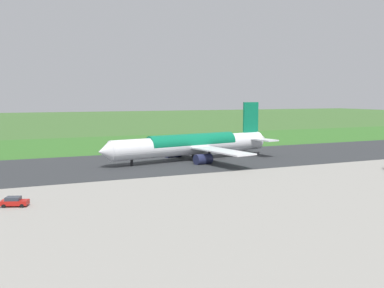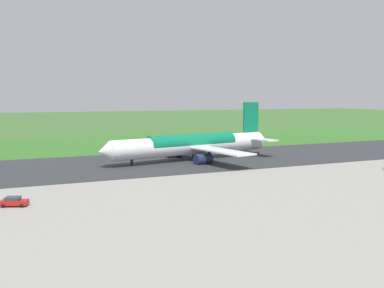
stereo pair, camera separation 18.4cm
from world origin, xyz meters
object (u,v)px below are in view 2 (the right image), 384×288
Objects in this scene: service_car_followme at (14,202)px; traffic_cone_orange at (202,143)px; airliner_main at (193,144)px; no_stopping_sign at (207,138)px.

service_car_followme is 97.29m from traffic_cone_orange.
no_stopping_sign is (-23.42, -41.10, -2.79)m from airliner_main.
service_car_followme is (46.35, 35.15, -3.51)m from airliner_main.
airliner_main reaches higher than traffic_cone_orange.
traffic_cone_orange is (4.04, 4.53, -1.29)m from no_stopping_sign.
traffic_cone_orange is at bearing 48.28° from no_stopping_sign.
no_stopping_sign is at bearing -132.46° from service_car_followme.
airliner_main is 58.28m from service_car_followme.
service_car_followme is at bearing 47.49° from traffic_cone_orange.
airliner_main is 47.39m from no_stopping_sign.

